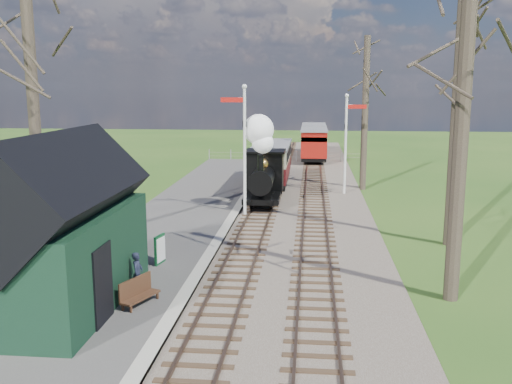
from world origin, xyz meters
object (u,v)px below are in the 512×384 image
at_px(station_shed, 60,232).
at_px(sign_board, 160,249).
at_px(person, 138,273).
at_px(semaphore_far, 347,136).
at_px(red_carriage_a, 314,144).
at_px(red_carriage_b, 314,138).
at_px(coach, 272,162).
at_px(locomotive, 263,167).
at_px(bench, 138,292).
at_px(semaphore_near, 243,141).

height_order(station_shed, sign_board, station_shed).
bearing_deg(person, semaphore_far, -19.65).
distance_m(red_carriage_a, red_carriage_b, 5.50).
bearing_deg(semaphore_far, person, -112.23).
height_order(coach, red_carriage_b, coach).
distance_m(locomotive, bench, 14.10).
distance_m(station_shed, person, 2.52).
height_order(semaphore_far, locomotive, semaphore_far).
bearing_deg(person, red_carriage_b, -5.50).
distance_m(semaphore_near, coach, 8.46).
distance_m(semaphore_near, locomotive, 2.68).
height_order(semaphore_far, coach, semaphore_far).
bearing_deg(red_carriage_b, semaphore_near, -97.58).
xyz_separation_m(semaphore_near, person, (-1.77, -10.93, -2.81)).
height_order(semaphore_near, locomotive, semaphore_near).
xyz_separation_m(station_shed, locomotive, (4.29, 14.10, -0.14)).
distance_m(red_carriage_b, bench, 37.38).
height_order(station_shed, person, station_shed).
xyz_separation_m(station_shed, sign_board, (1.65, 3.90, -1.57)).
bearing_deg(coach, locomotive, -90.11).
height_order(station_shed, coach, station_shed).
height_order(coach, person, coach).
bearing_deg(sign_board, locomotive, 75.53).
bearing_deg(station_shed, sign_board, 67.03).
relative_size(semaphore_near, red_carriage_b, 1.19).
relative_size(semaphore_near, person, 5.05).
bearing_deg(semaphore_far, red_carriage_a, 97.31).
bearing_deg(semaphore_near, coach, 84.62).
bearing_deg(red_carriage_a, semaphore_near, -99.64).
bearing_deg(bench, sign_board, 95.29).
relative_size(locomotive, person, 3.76).
relative_size(semaphore_near, red_carriage_a, 1.19).
xyz_separation_m(station_shed, semaphore_far, (8.67, 18.00, 1.08)).
bearing_deg(red_carriage_a, locomotive, -98.38).
xyz_separation_m(coach, sign_board, (-2.64, -16.26, -0.86)).
height_order(bench, person, person).
xyz_separation_m(red_carriage_a, red_carriage_b, (0.00, 5.50, 0.00)).
distance_m(semaphore_far, person, 18.46).
relative_size(red_carriage_a, red_carriage_b, 1.00).
height_order(coach, red_carriage_a, coach).
distance_m(sign_board, person, 2.83).
relative_size(semaphore_near, sign_board, 6.23).
bearing_deg(sign_board, person, -87.97).
xyz_separation_m(red_carriage_a, bench, (-4.91, -31.54, -0.98)).
relative_size(station_shed, locomotive, 1.36).
height_order(semaphore_near, person, semaphore_near).
bearing_deg(semaphore_far, red_carriage_b, 95.24).
bearing_deg(bench, semaphore_far, 69.34).
height_order(locomotive, red_carriage_b, locomotive).
distance_m(station_shed, semaphore_near, 12.58).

